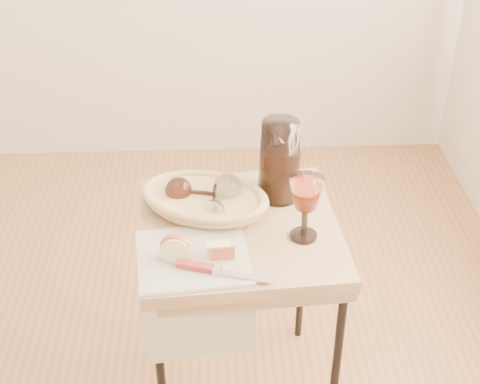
{
  "coord_description": "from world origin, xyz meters",
  "views": [
    {
      "loc": [
        0.63,
        -1.27,
        1.79
      ],
      "look_at": [
        0.7,
        0.21,
        0.8
      ],
      "focal_mm": 51.62,
      "sensor_mm": 36.0,
      "label": 1
    }
  ],
  "objects_px": {
    "bread_basket": "(205,202)",
    "goblet_lying_a": "(194,192)",
    "tea_towel": "(193,257)",
    "wine_goblet": "(305,208)",
    "pitcher": "(280,160)",
    "table_knife": "(221,270)",
    "apple_half": "(175,246)",
    "side_table": "(240,316)",
    "goblet_lying_b": "(222,197)"
  },
  "relations": [
    {
      "from": "side_table",
      "to": "bread_basket",
      "type": "xyz_separation_m",
      "value": [
        -0.09,
        0.08,
        0.37
      ]
    },
    {
      "from": "goblet_lying_a",
      "to": "wine_goblet",
      "type": "relative_size",
      "value": 0.68
    },
    {
      "from": "tea_towel",
      "to": "goblet_lying_a",
      "type": "distance_m",
      "value": 0.23
    },
    {
      "from": "tea_towel",
      "to": "wine_goblet",
      "type": "relative_size",
      "value": 1.53
    },
    {
      "from": "apple_half",
      "to": "table_knife",
      "type": "bearing_deg",
      "value": -24.77
    },
    {
      "from": "side_table",
      "to": "apple_half",
      "type": "relative_size",
      "value": 8.62
    },
    {
      "from": "tea_towel",
      "to": "pitcher",
      "type": "bearing_deg",
      "value": 41.9
    },
    {
      "from": "goblet_lying_a",
      "to": "apple_half",
      "type": "distance_m",
      "value": 0.23
    },
    {
      "from": "bread_basket",
      "to": "goblet_lying_b",
      "type": "bearing_deg",
      "value": -2.16
    },
    {
      "from": "bread_basket",
      "to": "table_knife",
      "type": "xyz_separation_m",
      "value": [
        0.04,
        -0.28,
        -0.01
      ]
    },
    {
      "from": "side_table",
      "to": "wine_goblet",
      "type": "distance_m",
      "value": 0.47
    },
    {
      "from": "goblet_lying_a",
      "to": "wine_goblet",
      "type": "height_order",
      "value": "wine_goblet"
    },
    {
      "from": "table_knife",
      "to": "goblet_lying_a",
      "type": "bearing_deg",
      "value": 120.26
    },
    {
      "from": "side_table",
      "to": "wine_goblet",
      "type": "xyz_separation_m",
      "value": [
        0.17,
        -0.06,
        0.43
      ]
    },
    {
      "from": "goblet_lying_a",
      "to": "table_knife",
      "type": "distance_m",
      "value": 0.3
    },
    {
      "from": "tea_towel",
      "to": "goblet_lying_a",
      "type": "xyz_separation_m",
      "value": [
        0.0,
        0.22,
        0.05
      ]
    },
    {
      "from": "goblet_lying_b",
      "to": "bread_basket",
      "type": "bearing_deg",
      "value": 88.7
    },
    {
      "from": "apple_half",
      "to": "pitcher",
      "type": "bearing_deg",
      "value": 50.34
    },
    {
      "from": "bread_basket",
      "to": "wine_goblet",
      "type": "distance_m",
      "value": 0.3
    },
    {
      "from": "tea_towel",
      "to": "wine_goblet",
      "type": "distance_m",
      "value": 0.31
    },
    {
      "from": "side_table",
      "to": "goblet_lying_a",
      "type": "xyz_separation_m",
      "value": [
        -0.12,
        0.09,
        0.39
      ]
    },
    {
      "from": "wine_goblet",
      "to": "goblet_lying_b",
      "type": "bearing_deg",
      "value": 150.97
    },
    {
      "from": "bread_basket",
      "to": "goblet_lying_a",
      "type": "height_order",
      "value": "goblet_lying_a"
    },
    {
      "from": "goblet_lying_a",
      "to": "apple_half",
      "type": "bearing_deg",
      "value": 91.39
    },
    {
      "from": "goblet_lying_a",
      "to": "table_knife",
      "type": "xyz_separation_m",
      "value": [
        0.07,
        -0.29,
        -0.03
      ]
    },
    {
      "from": "goblet_lying_b",
      "to": "wine_goblet",
      "type": "bearing_deg",
      "value": -98.53
    },
    {
      "from": "pitcher",
      "to": "apple_half",
      "type": "xyz_separation_m",
      "value": [
        -0.28,
        -0.28,
        -0.08
      ]
    },
    {
      "from": "side_table",
      "to": "tea_towel",
      "type": "height_order",
      "value": "tea_towel"
    },
    {
      "from": "bread_basket",
      "to": "goblet_lying_b",
      "type": "relative_size",
      "value": 2.34
    },
    {
      "from": "pitcher",
      "to": "tea_towel",
      "type": "bearing_deg",
      "value": -154.61
    },
    {
      "from": "side_table",
      "to": "goblet_lying_b",
      "type": "height_order",
      "value": "goblet_lying_b"
    },
    {
      "from": "tea_towel",
      "to": "pitcher",
      "type": "xyz_separation_m",
      "value": [
        0.24,
        0.27,
        0.12
      ]
    },
    {
      "from": "pitcher",
      "to": "wine_goblet",
      "type": "distance_m",
      "value": 0.21
    },
    {
      "from": "side_table",
      "to": "apple_half",
      "type": "distance_m",
      "value": 0.44
    },
    {
      "from": "bread_basket",
      "to": "pitcher",
      "type": "height_order",
      "value": "pitcher"
    },
    {
      "from": "pitcher",
      "to": "table_knife",
      "type": "bearing_deg",
      "value": -139.73
    },
    {
      "from": "goblet_lying_a",
      "to": "goblet_lying_b",
      "type": "distance_m",
      "value": 0.08
    },
    {
      "from": "side_table",
      "to": "goblet_lying_b",
      "type": "xyz_separation_m",
      "value": [
        -0.05,
        0.06,
        0.39
      ]
    },
    {
      "from": "pitcher",
      "to": "table_knife",
      "type": "relative_size",
      "value": 1.16
    },
    {
      "from": "table_knife",
      "to": "pitcher",
      "type": "bearing_deg",
      "value": 81.02
    },
    {
      "from": "bread_basket",
      "to": "goblet_lying_a",
      "type": "relative_size",
      "value": 2.58
    },
    {
      "from": "apple_half",
      "to": "goblet_lying_a",
      "type": "bearing_deg",
      "value": 84.79
    },
    {
      "from": "tea_towel",
      "to": "goblet_lying_a",
      "type": "relative_size",
      "value": 2.26
    },
    {
      "from": "bread_basket",
      "to": "goblet_lying_a",
      "type": "bearing_deg",
      "value": 173.07
    },
    {
      "from": "pitcher",
      "to": "apple_half",
      "type": "distance_m",
      "value": 0.4
    },
    {
      "from": "bread_basket",
      "to": "wine_goblet",
      "type": "bearing_deg",
      "value": -8.15
    },
    {
      "from": "tea_towel",
      "to": "wine_goblet",
      "type": "bearing_deg",
      "value": 7.66
    },
    {
      "from": "side_table",
      "to": "goblet_lying_a",
      "type": "height_order",
      "value": "goblet_lying_a"
    },
    {
      "from": "tea_towel",
      "to": "bread_basket",
      "type": "xyz_separation_m",
      "value": [
        0.03,
        0.21,
        0.02
      ]
    },
    {
      "from": "table_knife",
      "to": "apple_half",
      "type": "bearing_deg",
      "value": 167.02
    }
  ]
}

